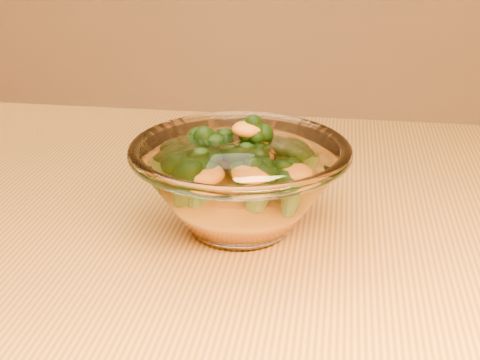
# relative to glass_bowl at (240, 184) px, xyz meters

# --- Properties ---
(glass_bowl) EXTENTS (0.19, 0.19, 0.08)m
(glass_bowl) POSITION_rel_glass_bowl_xyz_m (0.00, 0.00, 0.00)
(glass_bowl) COLOR white
(glass_bowl) RESTS_ON table
(cheese_sauce) EXTENTS (0.11, 0.11, 0.03)m
(cheese_sauce) POSITION_rel_glass_bowl_xyz_m (-0.00, -0.00, -0.02)
(cheese_sauce) COLOR orange
(cheese_sauce) RESTS_ON glass_bowl
(broccoli_heap) EXTENTS (0.12, 0.11, 0.07)m
(broccoli_heap) POSITION_rel_glass_bowl_xyz_m (-0.01, 0.01, 0.01)
(broccoli_heap) COLOR black
(broccoli_heap) RESTS_ON cheese_sauce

